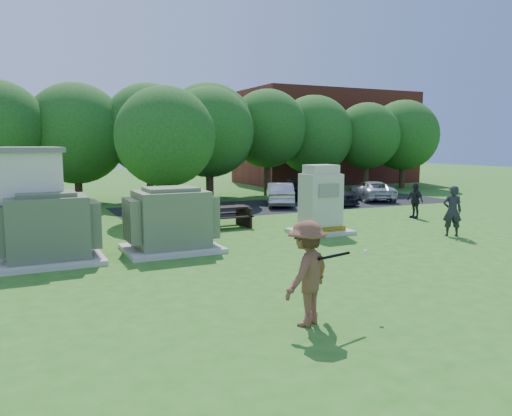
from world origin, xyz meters
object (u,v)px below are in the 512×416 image
picnic_table (224,214)px  person_by_generator (452,211)px  transformer_left (48,230)px  generator_cabinet (320,204)px  car_white (167,199)px  car_silver_b (372,191)px  car_dark (323,192)px  person_walking_right (415,200)px  batter (307,273)px  car_silver_a (280,194)px  transformer_right (171,221)px

picnic_table → person_by_generator: person_by_generator is taller
transformer_left → generator_cabinet: bearing=3.4°
car_white → car_silver_b: size_ratio=0.87×
car_dark → car_white: bearing=169.6°
picnic_table → person_walking_right: bearing=-9.0°
generator_cabinet → batter: bearing=-124.5°
generator_cabinet → batter: size_ratio=1.31×
car_silver_a → generator_cabinet: bearing=96.7°
car_silver_a → car_silver_b: (6.44, -0.00, -0.06)m
car_dark → transformer_left: bearing=-157.2°
picnic_table → car_silver_b: 13.18m
transformer_left → person_walking_right: bearing=7.4°
car_silver_b → car_dark: bearing=23.5°
generator_cabinet → car_dark: size_ratio=0.56×
picnic_table → person_by_generator: (6.94, -5.55, 0.41)m
transformer_left → batter: transformer_left is taller
generator_cabinet → car_silver_b: generator_cabinet is taller
transformer_right → person_by_generator: size_ratio=1.57×
car_dark → car_silver_a: bearing=168.6°
car_silver_b → person_by_generator: bearing=85.6°
transformer_right → picnic_table: bearing=46.9°
transformer_left → person_by_generator: size_ratio=1.57×
generator_cabinet → transformer_left: bearing=-176.6°
transformer_right → picnic_table: 4.80m
person_walking_right → car_dark: bearing=-173.2°
transformer_right → car_silver_b: transformer_right is taller
transformer_right → batter: 7.65m
transformer_right → generator_cabinet: 6.11m
person_by_generator → car_silver_b: bearing=-82.1°
car_white → car_dark: bearing=5.7°
transformer_left → car_white: size_ratio=0.82×
generator_cabinet → person_by_generator: 4.90m
picnic_table → car_dark: car_dark is taller
car_silver_b → person_walking_right: bearing=86.8°
transformer_right → car_silver_b: bearing=30.4°
picnic_table → person_walking_right: (8.99, -1.43, 0.29)m
generator_cabinet → batter: (-5.64, -8.22, -0.15)m
transformer_right → batter: bearing=-86.7°
generator_cabinet → car_silver_b: 12.43m
picnic_table → car_silver_a: (5.56, 5.47, 0.11)m
person_by_generator → car_silver_b: person_by_generator is taller
transformer_left → car_white: bearing=56.4°
batter → transformer_left: bearing=-90.9°
picnic_table → transformer_right: bearing=-133.1°
transformer_left → person_walking_right: (15.96, 2.06, -0.14)m
transformer_left → picnic_table: 7.80m
car_silver_a → picnic_table: bearing=69.4°
person_by_generator → car_silver_a: bearing=-50.3°
car_dark → picnic_table: bearing=-154.7°
transformer_right → transformer_left: bearing=180.0°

